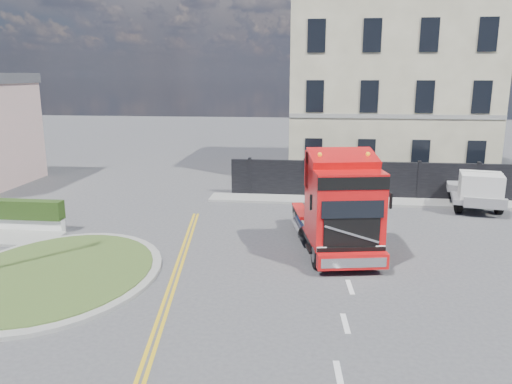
# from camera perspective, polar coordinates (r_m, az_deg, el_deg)

# --- Properties ---
(ground) EXTENTS (120.00, 120.00, 0.00)m
(ground) POSITION_cam_1_polar(r_m,az_deg,el_deg) (18.82, 1.93, -6.97)
(ground) COLOR #424244
(ground) RESTS_ON ground
(traffic_island) EXTENTS (6.80, 6.80, 0.17)m
(traffic_island) POSITION_cam_1_polar(r_m,az_deg,el_deg) (18.02, -21.97, -8.65)
(traffic_island) COLOR gray
(traffic_island) RESTS_ON ground
(hoarding_fence) EXTENTS (18.80, 0.25, 2.00)m
(hoarding_fence) POSITION_cam_1_polar(r_m,az_deg,el_deg) (27.66, 17.15, 1.20)
(hoarding_fence) COLOR black
(hoarding_fence) RESTS_ON ground
(georgian_building) EXTENTS (12.30, 10.30, 12.80)m
(georgian_building) POSITION_cam_1_polar(r_m,az_deg,el_deg) (34.42, 14.53, 11.65)
(georgian_building) COLOR beige
(georgian_building) RESTS_ON ground
(pavement_far) EXTENTS (20.00, 1.60, 0.12)m
(pavement_far) POSITION_cam_1_polar(r_m,az_deg,el_deg) (26.90, 16.20, -1.13)
(pavement_far) COLOR gray
(pavement_far) RESTS_ON ground
(truck) EXTENTS (3.44, 6.63, 3.78)m
(truck) POSITION_cam_1_polar(r_m,az_deg,el_deg) (18.47, 9.50, -2.02)
(truck) COLOR black
(truck) RESTS_ON ground
(flatbed_pickup) EXTENTS (2.75, 5.01, 1.96)m
(flatbed_pickup) POSITION_cam_1_polar(r_m,az_deg,el_deg) (26.53, 23.88, 0.26)
(flatbed_pickup) COLOR slate
(flatbed_pickup) RESTS_ON ground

